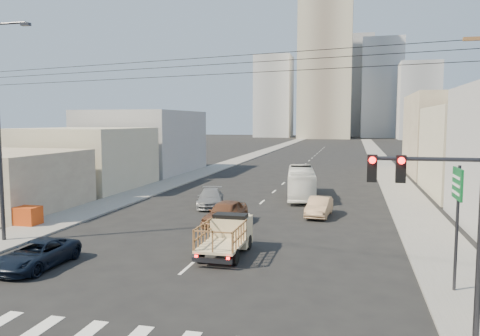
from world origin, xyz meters
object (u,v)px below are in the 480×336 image
at_px(traffic_signal, 443,213).
at_px(crate_stack, 25,215).
at_px(flatbed_pickup, 226,233).
at_px(sedan_grey, 210,198).
at_px(green_sign, 457,198).
at_px(streetlamp_left, 0,126).
at_px(navy_pickup, 37,254).
at_px(city_bus, 301,182).
at_px(sedan_brown, 225,213).
at_px(sedan_tan, 319,207).

bearing_deg(traffic_signal, crate_stack, 153.88).
distance_m(flatbed_pickup, sedan_grey, 13.24).
relative_size(green_sign, streetlamp_left, 0.42).
bearing_deg(streetlamp_left, sedan_grey, 58.57).
bearing_deg(navy_pickup, sedan_grey, 79.90).
relative_size(flatbed_pickup, city_bus, 0.46).
height_order(sedan_brown, sedan_grey, sedan_brown).
distance_m(sedan_brown, sedan_grey, 6.56).
bearing_deg(sedan_brown, traffic_signal, -48.54).
height_order(flatbed_pickup, sedan_grey, flatbed_pickup).
distance_m(traffic_signal, crate_stack, 25.59).
xyz_separation_m(sedan_grey, traffic_signal, (13.28, -20.41, 3.39)).
height_order(sedan_tan, green_sign, green_sign).
bearing_deg(sedan_brown, navy_pickup, -114.01).
xyz_separation_m(city_bus, sedan_tan, (2.15, -8.00, -0.65)).
relative_size(flatbed_pickup, sedan_brown, 0.95).
bearing_deg(crate_stack, navy_pickup, -48.76).
distance_m(navy_pickup, green_sign, 18.15).
relative_size(sedan_brown, green_sign, 0.92).
bearing_deg(navy_pickup, streetlamp_left, 143.86).
bearing_deg(crate_stack, sedan_brown, 15.13).
bearing_deg(sedan_grey, crate_stack, -149.74).
distance_m(sedan_brown, crate_stack, 12.78).
height_order(traffic_signal, green_sign, traffic_signal).
height_order(traffic_signal, streetlamp_left, streetlamp_left).
bearing_deg(crate_stack, sedan_tan, 22.77).
height_order(city_bus, crate_stack, city_bus).
bearing_deg(navy_pickup, city_bus, 68.06).
height_order(navy_pickup, green_sign, green_sign).
bearing_deg(streetlamp_left, navy_pickup, -36.96).
relative_size(sedan_tan, green_sign, 0.82).
height_order(sedan_tan, traffic_signal, traffic_signal).
distance_m(flatbed_pickup, navy_pickup, 8.85).
bearing_deg(city_bus, traffic_signal, -82.51).
relative_size(navy_pickup, streetlamp_left, 0.37).
relative_size(sedan_brown, sedan_grey, 0.97).
height_order(flatbed_pickup, streetlamp_left, streetlamp_left).
xyz_separation_m(traffic_signal, crate_stack, (-22.77, 11.17, -3.39)).
relative_size(city_bus, sedan_brown, 2.07).
xyz_separation_m(traffic_signal, green_sign, (1.39, 5.01, -0.34)).
xyz_separation_m(navy_pickup, sedan_tan, (11.70, 14.77, 0.06)).
distance_m(traffic_signal, streetlamp_left, 22.58).
xyz_separation_m(navy_pickup, green_sign, (17.85, 1.04, 3.13)).
bearing_deg(sedan_tan, navy_pickup, -123.52).
bearing_deg(crate_stack, city_bus, 44.45).
bearing_deg(green_sign, streetlamp_left, 173.68).
distance_m(city_bus, streetlamp_left, 24.48).
bearing_deg(city_bus, streetlamp_left, -133.56).
bearing_deg(navy_pickup, flatbed_pickup, 28.21).
height_order(traffic_signal, crate_stack, traffic_signal).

